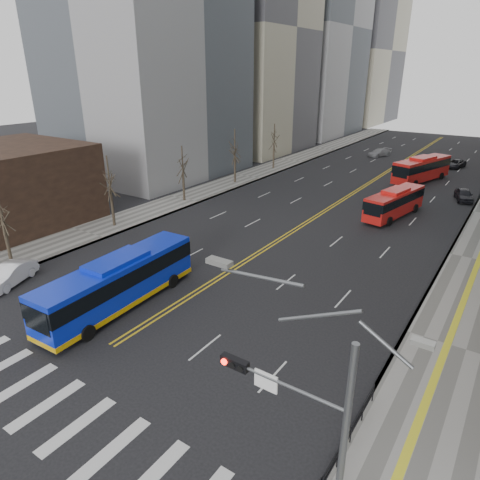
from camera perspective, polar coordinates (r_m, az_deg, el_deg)
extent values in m
plane|color=black|center=(25.11, -25.90, -18.12)|extent=(220.00, 220.00, 0.00)
cube|color=slate|center=(65.32, 0.98, 8.47)|extent=(5.00, 130.00, 0.15)
cube|color=silver|center=(25.97, -27.32, -16.91)|extent=(0.70, 4.00, 0.01)
cube|color=silver|center=(24.26, -24.37, -19.38)|extent=(0.70, 4.00, 0.01)
cube|color=silver|center=(22.67, -20.88, -22.14)|extent=(0.70, 4.00, 0.01)
cube|color=silver|center=(21.22, -16.73, -25.20)|extent=(0.70, 4.00, 0.01)
cube|color=silver|center=(19.95, -11.75, -28.53)|extent=(0.70, 4.00, 0.01)
cube|color=gold|center=(67.60, 17.57, 7.86)|extent=(0.15, 100.00, 0.01)
cube|color=gold|center=(67.49, 17.89, 7.80)|extent=(0.15, 100.00, 0.01)
cube|color=#ABA48A|center=(89.30, 0.61, 26.24)|extent=(22.00, 22.00, 44.00)
cube|color=gray|center=(112.46, 9.57, 26.10)|extent=(20.00, 26.00, 48.00)
cube|color=#ABA48A|center=(141.43, 15.86, 23.08)|extent=(18.00, 30.00, 40.00)
cylinder|color=slate|center=(15.50, 13.59, -25.42)|extent=(0.24, 0.24, 8.00)
cylinder|color=slate|center=(15.07, 5.73, -18.54)|extent=(4.50, 0.12, 0.12)
cube|color=black|center=(15.85, -0.71, -16.06)|extent=(1.10, 0.28, 0.38)
cylinder|color=#FF190C|center=(15.91, -2.13, -15.91)|extent=(0.24, 0.08, 0.24)
cylinder|color=black|center=(15.75, -1.06, -16.35)|extent=(0.24, 0.08, 0.24)
cylinder|color=black|center=(15.59, 0.04, -16.80)|extent=(0.24, 0.08, 0.24)
cube|color=white|center=(15.44, 3.47, -18.28)|extent=(0.90, 0.06, 0.70)
cube|color=#999993|center=(14.16, -2.78, -2.97)|extent=(0.90, 0.35, 0.18)
cube|color=black|center=(20.41, 14.72, -22.69)|extent=(0.04, 6.00, 0.04)
cylinder|color=black|center=(19.76, 12.88, -26.44)|extent=(0.06, 0.06, 1.00)
cylinder|color=black|center=(20.76, 14.57, -23.68)|extent=(0.06, 0.06, 1.00)
cylinder|color=black|center=(21.82, 16.05, -21.15)|extent=(0.06, 0.06, 1.00)
cylinder|color=black|center=(22.93, 17.34, -18.86)|extent=(0.06, 0.06, 1.00)
cylinder|color=#2D251C|center=(40.12, -28.59, -0.36)|extent=(0.28, 0.28, 3.75)
cylinder|color=#2D251C|center=(45.67, -16.63, 4.04)|extent=(0.28, 0.28, 3.90)
cylinder|color=#2D251C|center=(53.01, -7.51, 7.02)|extent=(0.28, 0.28, 3.60)
cylinder|color=#2D251C|center=(61.38, -0.68, 9.44)|extent=(0.28, 0.28, 4.00)
cylinder|color=#2D251C|center=(70.53, 4.50, 10.93)|extent=(0.28, 0.28, 3.80)
cube|color=#0E27D2|center=(30.19, -15.82, -5.41)|extent=(3.14, 12.47, 2.95)
cube|color=black|center=(29.94, -15.93, -4.44)|extent=(3.20, 12.49, 1.05)
cube|color=#0E27D2|center=(29.52, -16.13, -2.69)|extent=(2.26, 4.42, 0.40)
cube|color=#E4A90C|center=(30.78, -15.58, -7.52)|extent=(3.20, 12.49, 0.35)
cylinder|color=black|center=(29.64, -22.89, -9.87)|extent=(0.35, 1.01, 1.00)
cylinder|color=black|center=(27.81, -19.64, -11.58)|extent=(0.35, 1.01, 1.00)
cylinder|color=black|center=(34.04, -12.30, -4.32)|extent=(0.35, 1.01, 1.00)
cylinder|color=black|center=(32.46, -8.96, -5.42)|extent=(0.35, 1.01, 1.00)
cube|color=red|center=(49.89, 19.89, 4.70)|extent=(4.01, 10.03, 2.50)
cube|color=black|center=(49.75, 19.97, 5.26)|extent=(4.07, 10.06, 0.91)
cube|color=red|center=(49.54, 20.09, 6.18)|extent=(2.39, 3.70, 0.40)
cylinder|color=black|center=(47.97, 16.90, 3.02)|extent=(0.48, 1.04, 1.00)
cylinder|color=black|center=(47.05, 19.26, 2.37)|extent=(0.48, 1.04, 1.00)
cylinder|color=black|center=(53.38, 20.16, 4.50)|extent=(0.48, 1.04, 1.00)
cylinder|color=black|center=(52.55, 22.32, 3.93)|extent=(0.48, 1.04, 1.00)
cube|color=red|center=(67.56, 23.06, 8.71)|extent=(5.73, 11.58, 2.94)
cube|color=black|center=(67.45, 23.13, 9.18)|extent=(5.79, 11.62, 1.05)
cube|color=red|center=(67.26, 23.26, 10.01)|extent=(3.11, 4.39, 0.40)
cylinder|color=black|center=(65.34, 20.36, 7.49)|extent=(0.58, 1.04, 1.00)
cylinder|color=black|center=(64.12, 22.31, 6.97)|extent=(0.58, 1.04, 1.00)
cylinder|color=black|center=(71.55, 23.42, 8.22)|extent=(0.58, 1.04, 1.00)
cylinder|color=black|center=(70.45, 25.25, 7.74)|extent=(0.58, 1.04, 1.00)
imported|color=white|center=(36.78, -28.35, -4.10)|extent=(3.22, 4.93, 1.53)
imported|color=black|center=(59.94, 27.68, 5.37)|extent=(2.97, 4.66, 1.48)
imported|color=#99999E|center=(85.34, 18.07, 11.04)|extent=(3.72, 5.29, 1.42)
imported|color=black|center=(79.98, 26.80, 9.08)|extent=(2.95, 5.07, 1.33)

